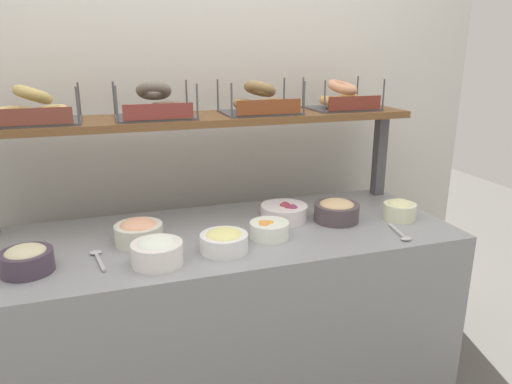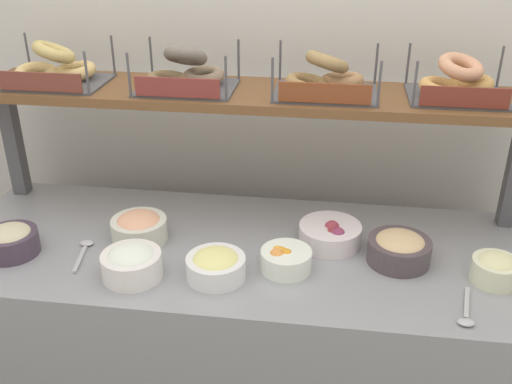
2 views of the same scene
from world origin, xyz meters
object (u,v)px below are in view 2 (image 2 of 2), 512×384
at_px(bowl_fruit_salad, 285,259).
at_px(serving_spoon_near_plate, 466,313).
at_px(bagel_basket_sesame, 458,84).
at_px(bagel_basket_plain, 55,70).
at_px(bowl_beet_salad, 330,234).
at_px(bagel_basket_poppy, 186,75).
at_px(serving_spoon_by_edge, 84,250).
at_px(bowl_cream_cheese, 132,263).
at_px(bowl_egg_salad, 216,265).
at_px(bowl_tuna_salad, 11,240).
at_px(bowl_lox_spread, 139,227).
at_px(bagel_basket_everything, 325,80).
at_px(bowl_hummus, 399,248).
at_px(bowl_potato_salad, 496,268).

distance_m(bowl_fruit_salad, serving_spoon_near_plate, 0.52).
distance_m(bowl_fruit_salad, bagel_basket_sesame, 0.76).
bearing_deg(bagel_basket_plain, bowl_beet_salad, -11.56).
bearing_deg(bagel_basket_poppy, serving_spoon_by_edge, -127.25).
xyz_separation_m(bowl_cream_cheese, bowl_egg_salad, (0.24, 0.03, -0.01)).
height_order(bowl_egg_salad, bagel_basket_plain, bagel_basket_plain).
relative_size(bowl_tuna_salad, bagel_basket_poppy, 0.54).
relative_size(bagel_basket_plain, bagel_basket_poppy, 1.03).
distance_m(bowl_tuna_salad, bowl_cream_cheese, 0.42).
bearing_deg(bowl_lox_spread, serving_spoon_near_plate, -14.64).
xyz_separation_m(bowl_beet_salad, bagel_basket_sesame, (0.36, 0.21, 0.44)).
distance_m(bowl_tuna_salad, bagel_basket_everything, 1.10).
bearing_deg(serving_spoon_near_plate, bowl_fruit_salad, 163.05).
relative_size(bowl_lox_spread, serving_spoon_by_edge, 1.02).
relative_size(bowl_hummus, serving_spoon_by_edge, 1.08).
bearing_deg(serving_spoon_by_edge, bowl_egg_salad, -9.68).
relative_size(serving_spoon_by_edge, bagel_basket_sesame, 0.59).
bearing_deg(bowl_lox_spread, bowl_beet_salad, 5.48).
xyz_separation_m(bowl_beet_salad, serving_spoon_near_plate, (0.37, -0.31, -0.03)).
distance_m(bowl_potato_salad, bagel_basket_everything, 0.75).
bearing_deg(serving_spoon_near_plate, bowl_lox_spread, 165.36).
distance_m(bowl_potato_salad, bowl_tuna_salad, 1.45).
height_order(bagel_basket_poppy, bagel_basket_everything, bagel_basket_poppy).
distance_m(bowl_tuna_salad, serving_spoon_by_edge, 0.22).
bearing_deg(bowl_cream_cheese, bowl_hummus, 13.73).
relative_size(bowl_lox_spread, bowl_beet_salad, 0.90).
relative_size(bowl_lox_spread, bagel_basket_plain, 0.55).
xyz_separation_m(bowl_fruit_salad, bowl_tuna_salad, (-0.85, -0.03, 0.01)).
height_order(bowl_potato_salad, bowl_tuna_salad, bowl_tuna_salad).
distance_m(bowl_egg_salad, bagel_basket_poppy, 0.63).
bearing_deg(bagel_basket_sesame, bowl_cream_cheese, -152.81).
bearing_deg(serving_spoon_near_plate, bagel_basket_plain, 158.85).
relative_size(bowl_fruit_salad, bowl_egg_salad, 0.88).
bearing_deg(bowl_hummus, bagel_basket_sesame, 62.00).
distance_m(bowl_hummus, bowl_egg_salad, 0.55).
bearing_deg(serving_spoon_by_edge, bowl_tuna_salad, -170.92).
bearing_deg(bowl_tuna_salad, bagel_basket_everything, 22.60).
bearing_deg(bagel_basket_sesame, serving_spoon_near_plate, -89.11).
bearing_deg(serving_spoon_by_edge, bowl_cream_cheese, -28.52).
relative_size(bowl_lox_spread, bagel_basket_poppy, 0.57).
relative_size(bowl_lox_spread, bowl_egg_salad, 1.03).
distance_m(bowl_cream_cheese, bowl_egg_salad, 0.24).
bearing_deg(bagel_basket_everything, bowl_fruit_salad, -102.93).
relative_size(bowl_egg_salad, bagel_basket_everything, 0.53).
bearing_deg(bagel_basket_sesame, bowl_potato_salad, -72.01).
xyz_separation_m(serving_spoon_near_plate, bagel_basket_sesame, (-0.01, 0.53, 0.47)).
height_order(bowl_lox_spread, bagel_basket_everything, bagel_basket_everything).
distance_m(bowl_lox_spread, serving_spoon_near_plate, 1.01).
height_order(bowl_fruit_salad, serving_spoon_by_edge, bowl_fruit_salad).
relative_size(bowl_cream_cheese, bagel_basket_plain, 0.54).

